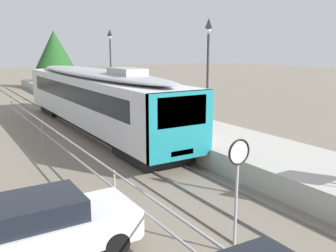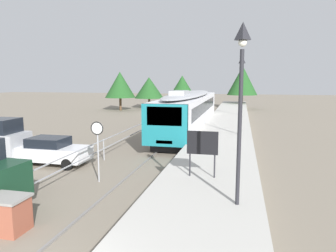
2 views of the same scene
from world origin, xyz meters
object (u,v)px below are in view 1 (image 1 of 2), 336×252
platform_lamp_far_end (110,50)px  speed_limit_sign (238,168)px  parked_hatchback_white (46,226)px  commuter_train (94,95)px  platform_lamp_mid_platform (208,51)px

platform_lamp_far_end → speed_limit_sign: size_ratio=1.91×
speed_limit_sign → parked_hatchback_white: (-3.79, 2.14, -1.33)m
parked_hatchback_white → speed_limit_sign: bearing=-29.4°
parked_hatchback_white → commuter_train: bearing=64.7°
commuter_train → platform_lamp_far_end: 9.19m
speed_limit_sign → platform_lamp_mid_platform: bearing=55.8°
platform_lamp_mid_platform → platform_lamp_far_end: bearing=90.0°
platform_lamp_far_end → platform_lamp_mid_platform: bearing=-90.0°
commuter_train → speed_limit_sign: bearing=-97.5°
commuter_train → speed_limit_sign: commuter_train is taller
platform_lamp_far_end → parked_hatchback_white: (-10.03, -19.65, -3.83)m
commuter_train → speed_limit_sign: 14.22m
commuter_train → speed_limit_sign: size_ratio=6.57×
commuter_train → parked_hatchback_white: bearing=-115.3°
commuter_train → platform_lamp_far_end: platform_lamp_far_end is taller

